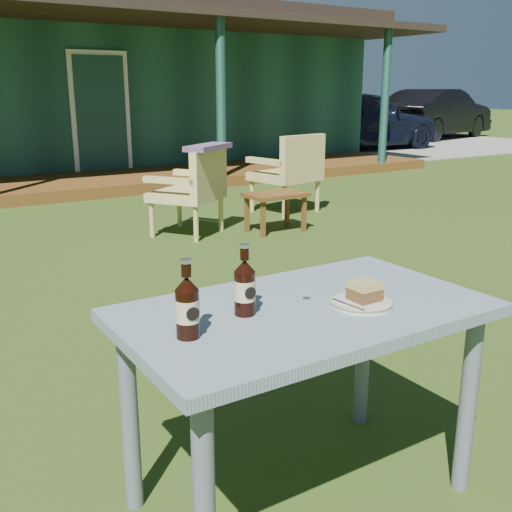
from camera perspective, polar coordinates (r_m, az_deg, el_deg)
ground at (r=3.55m, az=-11.40°, el=-8.05°), size 80.00×80.00×0.00m
gravel_strip at (r=16.45m, az=13.00°, el=10.26°), size 9.00×6.00×0.02m
car_near at (r=14.94m, az=9.73°, el=12.67°), size 4.24×1.74×1.44m
car_far at (r=19.08m, az=16.82°, el=12.81°), size 4.61×2.52×1.44m
cafe_table at (r=2.00m, az=4.63°, el=-7.52°), size 1.20×0.70×0.72m
plate at (r=2.00m, az=9.98°, el=-4.40°), size 0.20×0.20×0.01m
cake_slice at (r=2.00m, az=10.31°, el=-3.28°), size 0.09×0.09×0.06m
fork at (r=1.94m, az=8.76°, el=-4.63°), size 0.03×0.14×0.00m
cola_bottle_near at (r=1.86m, az=-1.08°, el=-2.95°), size 0.07×0.07×0.23m
cola_bottle_far at (r=1.70m, az=-6.55°, el=-4.81°), size 0.07×0.07×0.23m
bottle_cap at (r=2.02m, az=4.83°, el=-4.11°), size 0.03×0.03×0.01m
armchair_left at (r=5.97m, az=-5.96°, el=6.54°), size 0.85×0.84×0.85m
armchair_right at (r=7.05m, az=3.33°, el=8.26°), size 0.79×0.76×0.92m
floral_throw at (r=5.84m, az=-4.57°, el=10.31°), size 0.63×0.53×0.05m
side_table at (r=6.10m, az=1.88°, el=5.50°), size 0.60×0.40×0.40m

